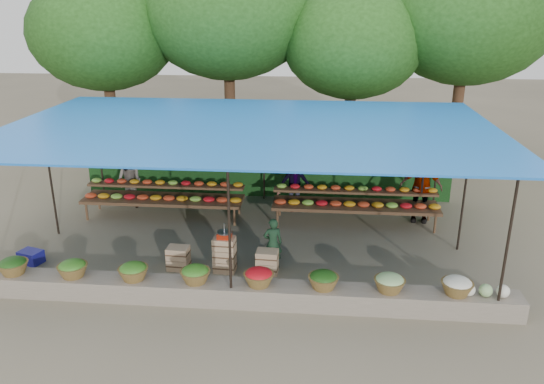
# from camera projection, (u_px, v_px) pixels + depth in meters

# --- Properties ---
(ground) EXTENTS (60.00, 60.00, 0.00)m
(ground) POSITION_uv_depth(u_px,v_px,m) (251.00, 241.00, 12.66)
(ground) COLOR #645C4A
(ground) RESTS_ON ground
(stone_curb) EXTENTS (10.60, 0.55, 0.40)m
(stone_curb) POSITION_uv_depth(u_px,v_px,m) (233.00, 293.00, 10.02)
(stone_curb) COLOR #6E6658
(stone_curb) RESTS_ON ground
(stall_canopy) EXTENTS (10.80, 6.60, 2.82)m
(stall_canopy) POSITION_uv_depth(u_px,v_px,m) (250.00, 131.00, 11.81)
(stall_canopy) COLOR black
(stall_canopy) RESTS_ON ground
(produce_baskets) EXTENTS (8.98, 0.58, 0.34)m
(produce_baskets) POSITION_uv_depth(u_px,v_px,m) (227.00, 276.00, 9.90)
(produce_baskets) COLOR brown
(produce_baskets) RESTS_ON stone_curb
(netting_backdrop) EXTENTS (10.60, 0.06, 2.50)m
(netting_backdrop) POSITION_uv_depth(u_px,v_px,m) (265.00, 155.00, 15.19)
(netting_backdrop) COLOR #19471A
(netting_backdrop) RESTS_ON ground
(tree_row) EXTENTS (16.51, 5.50, 7.12)m
(tree_row) POSITION_uv_depth(u_px,v_px,m) (290.00, 25.00, 16.74)
(tree_row) COLOR #3D2416
(tree_row) RESTS_ON ground
(fruit_table_left) EXTENTS (4.21, 0.95, 0.93)m
(fruit_table_left) POSITION_uv_depth(u_px,v_px,m) (164.00, 195.00, 13.94)
(fruit_table_left) COLOR #432A1B
(fruit_table_left) RESTS_ON ground
(fruit_table_right) EXTENTS (4.21, 0.95, 0.93)m
(fruit_table_right) POSITION_uv_depth(u_px,v_px,m) (355.00, 201.00, 13.51)
(fruit_table_right) COLOR #432A1B
(fruit_table_right) RESTS_ON ground
(crate_counter) EXTENTS (2.37, 0.36, 0.77)m
(crate_counter) POSITION_uv_depth(u_px,v_px,m) (223.00, 258.00, 11.16)
(crate_counter) COLOR tan
(crate_counter) RESTS_ON ground
(weighing_scale) EXTENTS (0.31, 0.31, 0.33)m
(weighing_scale) POSITION_uv_depth(u_px,v_px,m) (224.00, 234.00, 10.98)
(weighing_scale) COLOR #B0230E
(weighing_scale) RESTS_ON crate_counter
(vendor_seated) EXTENTS (0.46, 0.36, 1.12)m
(vendor_seated) POSITION_uv_depth(u_px,v_px,m) (273.00, 243.00, 11.24)
(vendor_seated) COLOR #17331E
(vendor_seated) RESTS_ON ground
(customer_left) EXTENTS (0.85, 0.75, 1.49)m
(customer_left) POSITION_uv_depth(u_px,v_px,m) (130.00, 182.00, 14.53)
(customer_left) COLOR slate
(customer_left) RESTS_ON ground
(customer_mid) EXTENTS (1.16, 0.88, 1.58)m
(customer_mid) POSITION_uv_depth(u_px,v_px,m) (295.00, 183.00, 14.24)
(customer_mid) COLOR slate
(customer_mid) RESTS_ON ground
(customer_right) EXTENTS (1.11, 0.55, 1.83)m
(customer_right) POSITION_uv_depth(u_px,v_px,m) (421.00, 188.00, 13.56)
(customer_right) COLOR slate
(customer_right) RESTS_ON ground
(blue_crate_front) EXTENTS (0.54, 0.44, 0.29)m
(blue_crate_front) POSITION_uv_depth(u_px,v_px,m) (56.00, 280.00, 10.60)
(blue_crate_front) COLOR navy
(blue_crate_front) RESTS_ON ground
(blue_crate_back) EXTENTS (0.55, 0.47, 0.29)m
(blue_crate_back) POSITION_uv_depth(u_px,v_px,m) (31.00, 257.00, 11.57)
(blue_crate_back) COLOR navy
(blue_crate_back) RESTS_ON ground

